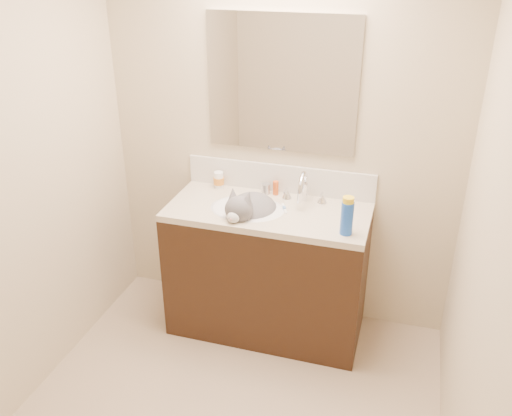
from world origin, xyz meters
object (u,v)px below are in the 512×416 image
Objects in this scene: faucet at (303,190)px; cat at (250,213)px; basin at (247,219)px; amber_bottle at (276,188)px; silver_jar at (266,189)px; spray_can at (347,218)px; vanity_cabinet at (267,273)px; pill_bottle at (219,180)px.

cat is (-0.28, -0.17, -0.11)m from faucet.
basin is 5.08× the size of amber_bottle.
amber_bottle is (0.11, 0.24, 0.11)m from basin.
amber_bottle is (-0.19, 0.07, -0.04)m from faucet.
basin is 0.29m from amber_bottle.
spray_can reaches higher than silver_jar.
faucet is 0.35m from cat.
faucet is at bearing 37.29° from vanity_cabinet.
faucet is (0.18, 0.14, 0.54)m from vanity_cabinet.
silver_jar is 0.35× the size of spray_can.
cat reaches higher than amber_bottle.
amber_bottle is (0.38, 0.00, -0.01)m from pill_bottle.
faucet reaches higher than basin.
cat is 0.27m from amber_bottle.
cat reaches higher than vanity_cabinet.
faucet is at bearing -15.64° from silver_jar.
vanity_cabinet is at bearing -87.38° from amber_bottle.
spray_can is (0.87, -0.38, 0.04)m from pill_bottle.
amber_bottle reaches higher than silver_jar.
amber_bottle is at bearing 0.34° from pill_bottle.
cat is at bearing 167.19° from spray_can.
cat reaches higher than basin.
spray_can is (0.31, -0.31, 0.01)m from faucet.
basin is 0.64m from spray_can.
amber_bottle is at bearing 65.30° from basin.
cat reaches higher than pill_bottle.
faucet is 3.16× the size of amber_bottle.
vanity_cabinet is at bearing -28.21° from pill_bottle.
faucet reaches higher than spray_can.
basin is 6.93× the size of silver_jar.
spray_can is at bearing -13.16° from basin.
silver_jar reaches higher than vanity_cabinet.
spray_can reaches higher than cat.
silver_jar reaches higher than basin.
cat is 2.47× the size of spray_can.
faucet reaches higher than pill_bottle.
faucet is 0.61× the size of cat.
silver_jar is 0.07m from amber_bottle.
pill_bottle is 0.38m from amber_bottle.
pill_bottle is at bearing 149.03° from cat.
vanity_cabinet is 6.44× the size of spray_can.
vanity_cabinet is 11.19× the size of pill_bottle.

